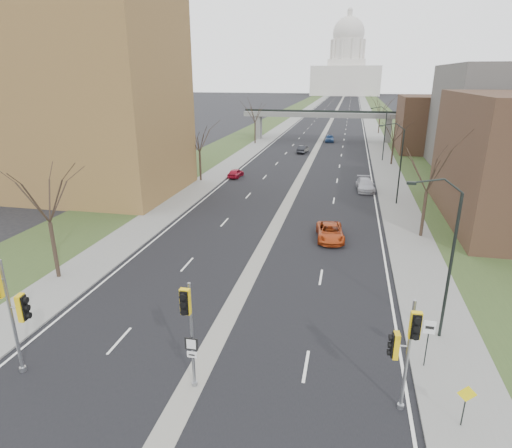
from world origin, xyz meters
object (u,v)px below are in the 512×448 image
(speed_limit_sign, at_px, (428,335))
(car_left_far, at_px, (303,149))
(car_right_mid, at_px, (365,185))
(car_left_near, at_px, (236,173))
(signal_pole_right, at_px, (406,342))
(warning_sign, at_px, (466,400))
(signal_pole_left, at_px, (10,303))
(signal_pole_median, at_px, (188,320))
(car_right_far, at_px, (330,138))
(car_right_near, at_px, (330,232))

(speed_limit_sign, xyz_separation_m, car_left_far, (-12.60, 59.95, -1.16))
(speed_limit_sign, xyz_separation_m, car_right_mid, (-2.06, 34.36, -1.11))
(car_left_near, bearing_deg, signal_pole_right, 118.69)
(car_left_near, xyz_separation_m, car_right_mid, (17.50, -3.60, 0.11))
(warning_sign, xyz_separation_m, car_left_far, (-13.50, 63.59, -0.70))
(signal_pole_left, relative_size, signal_pole_median, 1.12)
(signal_pole_median, distance_m, speed_limit_sign, 11.30)
(speed_limit_sign, height_order, warning_sign, speed_limit_sign)
(car_left_far, bearing_deg, car_left_near, 79.67)
(signal_pole_left, xyz_separation_m, car_right_far, (10.03, 79.86, -3.06))
(speed_limit_sign, relative_size, car_right_far, 0.56)
(signal_pole_right, bearing_deg, signal_pole_median, 179.42)
(signal_pole_left, distance_m, car_left_far, 64.87)
(signal_pole_left, distance_m, signal_pole_median, 8.21)
(signal_pole_median, relative_size, car_left_near, 1.44)
(car_right_far, bearing_deg, car_left_near, -108.38)
(signal_pole_left, distance_m, car_right_far, 80.54)
(car_left_near, bearing_deg, car_left_far, -102.46)
(warning_sign, height_order, car_left_far, warning_sign)
(car_right_near, bearing_deg, warning_sign, -79.74)
(warning_sign, relative_size, car_right_near, 0.40)
(car_left_far, xyz_separation_m, car_right_mid, (10.55, -25.59, 0.05))
(car_left_near, xyz_separation_m, car_right_near, (14.16, -21.46, 0.05))
(signal_pole_median, height_order, car_right_mid, signal_pole_median)
(car_right_mid, bearing_deg, signal_pole_right, -93.51)
(signal_pole_left, relative_size, car_right_far, 1.30)
(signal_pole_right, height_order, speed_limit_sign, signal_pole_right)
(signal_pole_left, xyz_separation_m, warning_sign, (19.54, 0.92, -2.44))
(signal_pole_left, xyz_separation_m, car_left_far, (6.03, 64.51, -3.15))
(signal_pole_left, relative_size, car_left_far, 1.42)
(signal_pole_median, bearing_deg, car_right_mid, 77.31)
(car_right_near, distance_m, car_right_mid, 18.16)
(signal_pole_left, height_order, car_right_near, signal_pole_left)
(signal_pole_right, relative_size, car_left_near, 1.44)
(signal_pole_left, distance_m, car_left_near, 42.66)
(signal_pole_left, bearing_deg, car_left_near, 82.41)
(car_left_near, xyz_separation_m, car_left_far, (6.95, 21.98, 0.06))
(warning_sign, bearing_deg, signal_pole_left, 179.43)
(car_right_far, bearing_deg, warning_sign, -85.16)
(signal_pole_left, height_order, warning_sign, signal_pole_left)
(car_right_mid, bearing_deg, signal_pole_left, -117.36)
(warning_sign, height_order, car_right_near, warning_sign)
(signal_pole_right, xyz_separation_m, speed_limit_sign, (1.54, 3.26, -1.57))
(signal_pole_median, xyz_separation_m, car_left_far, (-2.15, 63.83, -2.97))
(signal_pole_right, relative_size, car_right_mid, 1.04)
(warning_sign, bearing_deg, signal_pole_median, 177.95)
(signal_pole_left, height_order, signal_pole_median, signal_pole_left)
(signal_pole_median, xyz_separation_m, car_right_near, (5.05, 20.39, -2.98))
(signal_pole_right, height_order, car_right_mid, signal_pole_right)
(car_left_far, bearing_deg, speed_limit_sign, 109.09)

